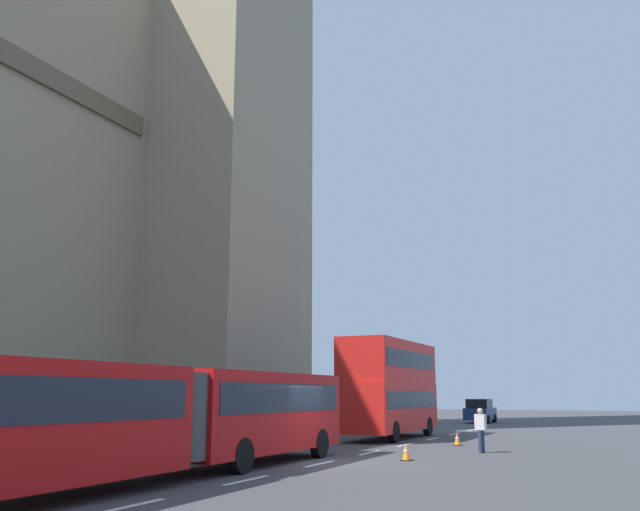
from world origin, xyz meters
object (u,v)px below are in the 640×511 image
at_px(articulated_bus, 164,412).
at_px(pedestrian_near_cones, 481,429).
at_px(sedan_lead, 480,411).
at_px(double_decker_bus, 390,385).
at_px(traffic_cone_west, 406,452).
at_px(traffic_cone_middle, 457,439).

distance_m(articulated_bus, pedestrian_near_cones, 13.40).
bearing_deg(sedan_lead, double_decker_bus, 179.17).
bearing_deg(pedestrian_near_cones, traffic_cone_west, 157.21).
distance_m(double_decker_bus, pedestrian_near_cones, 9.17).
relative_size(double_decker_bus, pedestrian_near_cones, 5.35).
xyz_separation_m(sedan_lead, pedestrian_near_cones, (-27.91, -5.64, -0.00)).
relative_size(sedan_lead, pedestrian_near_cones, 2.60).
xyz_separation_m(double_decker_bus, traffic_cone_west, (-10.87, -4.21, -2.43)).
distance_m(articulated_bus, double_decker_bus, 18.75).
bearing_deg(pedestrian_near_cones, traffic_cone_middle, 27.23).
distance_m(traffic_cone_west, pedestrian_near_cones, 4.52).
bearing_deg(sedan_lead, traffic_cone_west, -173.04).
height_order(sedan_lead, pedestrian_near_cones, sedan_lead).
bearing_deg(traffic_cone_middle, double_decker_bus, 51.36).
height_order(articulated_bus, sedan_lead, articulated_bus).
distance_m(sedan_lead, traffic_cone_middle, 24.84).
bearing_deg(traffic_cone_west, pedestrian_near_cones, -22.79).
relative_size(articulated_bus, sedan_lead, 4.11).
bearing_deg(traffic_cone_middle, articulated_bus, 164.70).
relative_size(articulated_bus, traffic_cone_west, 31.22).
bearing_deg(articulated_bus, traffic_cone_west, -28.19).
relative_size(traffic_cone_west, traffic_cone_middle, 1.00).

